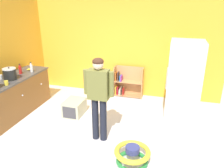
# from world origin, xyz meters

# --- Properties ---
(ground_plane) EXTENTS (12.00, 12.00, 0.00)m
(ground_plane) POSITION_xyz_m (0.00, 0.00, 0.00)
(ground_plane) COLOR silver
(ground_plane) RESTS_ON ground
(back_wall) EXTENTS (5.20, 0.06, 2.70)m
(back_wall) POSITION_xyz_m (0.00, 2.33, 1.35)
(back_wall) COLOR yellow
(back_wall) RESTS_ON ground
(left_side_wall) EXTENTS (0.06, 2.99, 2.70)m
(left_side_wall) POSITION_xyz_m (-2.63, 0.80, 1.35)
(left_side_wall) COLOR gold
(left_side_wall) RESTS_ON ground
(kitchen_counter) EXTENTS (0.65, 2.29, 0.90)m
(kitchen_counter) POSITION_xyz_m (-2.20, 0.25, 0.45)
(kitchen_counter) COLOR brown
(kitchen_counter) RESTS_ON ground
(refrigerator) EXTENTS (0.73, 0.68, 1.78)m
(refrigerator) POSITION_xyz_m (1.57, 1.26, 0.89)
(refrigerator) COLOR white
(refrigerator) RESTS_ON ground
(bookshelf) EXTENTS (0.80, 0.28, 0.85)m
(bookshelf) POSITION_xyz_m (0.10, 2.15, 0.36)
(bookshelf) COLOR tan
(bookshelf) RESTS_ON ground
(standing_person) EXTENTS (0.57, 0.22, 1.63)m
(standing_person) POSITION_xyz_m (0.05, -0.08, 0.98)
(standing_person) COLOR #1D202D
(standing_person) RESTS_ON ground
(baby_walker) EXTENTS (0.60, 0.60, 0.32)m
(baby_walker) POSITION_xyz_m (0.80, -0.59, 0.16)
(baby_walker) COLOR #298A41
(baby_walker) RESTS_ON ground
(pet_carrier) EXTENTS (0.42, 0.55, 0.36)m
(pet_carrier) POSITION_xyz_m (-0.85, 0.69, 0.18)
(pet_carrier) COLOR beige
(pet_carrier) RESTS_ON ground
(crock_pot) EXTENTS (0.29, 0.29, 0.29)m
(crock_pot) POSITION_xyz_m (-2.16, 0.28, 1.03)
(crock_pot) COLOR black
(crock_pot) RESTS_ON kitchen_counter
(banana_bunch) EXTENTS (0.12, 0.16, 0.04)m
(banana_bunch) POSITION_xyz_m (-2.19, 1.01, 0.93)
(banana_bunch) COLOR yellow
(banana_bunch) RESTS_ON kitchen_counter
(ketchup_bottle) EXTENTS (0.07, 0.07, 0.25)m
(ketchup_bottle) POSITION_xyz_m (-2.21, 0.70, 1.00)
(ketchup_bottle) COLOR red
(ketchup_bottle) RESTS_ON kitchen_counter
(clear_bottle) EXTENTS (0.07, 0.07, 0.25)m
(clear_bottle) POSITION_xyz_m (-2.05, 0.90, 1.00)
(clear_bottle) COLOR silver
(clear_bottle) RESTS_ON kitchen_counter
(yellow_cup) EXTENTS (0.08, 0.08, 0.09)m
(yellow_cup) POSITION_xyz_m (-2.01, -0.04, 0.95)
(yellow_cup) COLOR yellow
(yellow_cup) RESTS_ON kitchen_counter
(white_cup) EXTENTS (0.08, 0.08, 0.09)m
(white_cup) POSITION_xyz_m (-2.39, 0.25, 0.95)
(white_cup) COLOR white
(white_cup) RESTS_ON kitchen_counter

